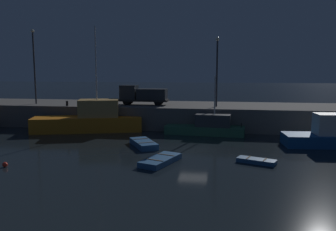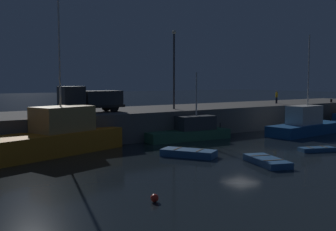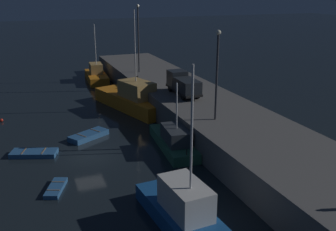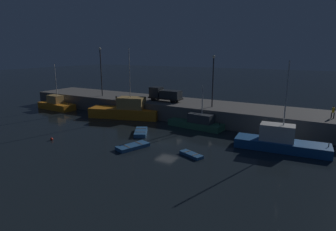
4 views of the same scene
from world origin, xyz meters
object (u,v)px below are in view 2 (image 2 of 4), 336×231
Objects in this scene: fishing_trawler_red at (306,124)px; dinghy_orange_near at (267,161)px; lamp_post_east at (174,63)px; dockworker at (277,96)px; dinghy_red_small at (189,153)px; mooring_buoy_near at (155,198)px; utility_truck at (89,99)px; bollard_west at (331,101)px; fishing_boat_black at (190,131)px; rowboat_white_mid at (317,149)px; fishing_boat_white at (53,137)px.

dinghy_orange_near is (-15.38, -8.18, -0.82)m from fishing_trawler_red.
lamp_post_east reaches higher than dockworker.
mooring_buoy_near is (-8.45, -8.17, -0.08)m from dinghy_red_small.
fishing_trawler_red reaches higher than utility_truck.
bollard_west is at bearing -4.50° from utility_truck.
mooring_buoy_near is at bearing -135.99° from dinghy_red_small.
dinghy_red_small is 0.53× the size of lamp_post_east.
fishing_boat_black is 1.41× the size of utility_truck.
dinghy_red_small is (-9.76, 4.17, 0.10)m from rowboat_white_mid.
fishing_boat_white is 4.17× the size of rowboat_white_mid.
fishing_boat_black reaches higher than dockworker.
bollard_west reaches higher than dinghy_orange_near.
lamp_post_east is 25.25m from bollard_west.
rowboat_white_mid is (17.64, -11.03, -1.14)m from fishing_boat_white.
dinghy_red_small reaches higher than mooring_buoy_near.
dinghy_orange_near is at bearing -64.32° from dinghy_red_small.
bollard_west is at bearing -17.43° from dockworker.
rowboat_white_mid is 0.38× the size of lamp_post_east.
dinghy_red_small is 14.33m from lamp_post_east.
bollard_west reaches higher than rowboat_white_mid.
fishing_trawler_red is 1.22× the size of fishing_boat_black.
mooring_buoy_near is (-18.22, -4.00, 0.02)m from rowboat_white_mid.
dinghy_orange_near is at bearing -72.36° from utility_truck.
utility_truck is 34.05m from bollard_west.
dockworker is (25.85, -0.14, -0.34)m from utility_truck.
fishing_trawler_red reaches higher than dockworker.
fishing_boat_white is 15.08m from mooring_buoy_near.
fishing_boat_white is 33.92× the size of mooring_buoy_near.
utility_truck is (-20.67, 8.45, 2.91)m from fishing_trawler_red.
bollard_west is (33.93, -2.67, -1.04)m from utility_truck.
dockworker reaches higher than bollard_west.
fishing_trawler_red is at bearing -8.81° from fishing_boat_white.
fishing_boat_black is at bearing -176.12° from bollard_west.
rowboat_white_mid is at bearing -69.27° from fishing_boat_black.
mooring_buoy_near is (-26.39, -11.03, -0.85)m from fishing_trawler_red.
fishing_boat_black is 19.23× the size of bollard_west.
fishing_boat_black reaches higher than rowboat_white_mid.
dinghy_red_small is (-17.93, -2.87, -0.78)m from fishing_trawler_red.
rowboat_white_mid is 6.70× the size of bollard_west.
utility_truck reaches higher than dinghy_orange_near.
fishing_boat_white is 39.14m from bollard_west.
fishing_boat_black is 7.60m from lamp_post_east.
utility_truck is (-2.73, 11.32, 3.69)m from dinghy_red_small.
bollard_west is (39.65, 16.81, 2.73)m from mooring_buoy_near.
fishing_trawler_red is 26.11m from fishing_boat_white.
fishing_trawler_red is 15.27m from lamp_post_east.
dinghy_orange_near is 17.85m from utility_truck.
dinghy_orange_near is 2.64× the size of dockworker.
fishing_boat_black is 25.77m from bollard_west.
fishing_trawler_red reaches higher than mooring_buoy_near.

